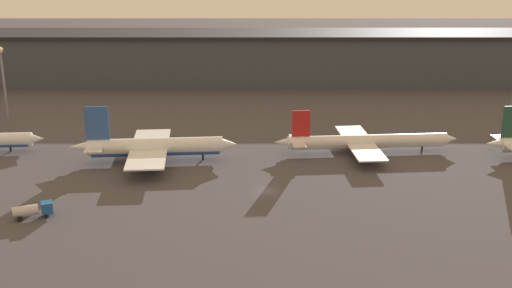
{
  "coord_description": "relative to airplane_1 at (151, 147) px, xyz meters",
  "views": [
    {
      "loc": [
        -2.48,
        -131.23,
        54.24
      ],
      "look_at": [
        -1.85,
        14.81,
        6.0
      ],
      "focal_mm": 45.0,
      "sensor_mm": 36.0,
      "label": 1
    }
  ],
  "objects": [
    {
      "name": "service_vehicle_4",
      "position": [
        -19.08,
        -33.54,
        -1.98
      ],
      "size": [
        7.94,
        4.72,
        3.0
      ],
      "rotation": [
        0.0,
        0.0,
        0.35
      ],
      "color": "#195199",
      "rests_on": "ground"
    },
    {
      "name": "ground",
      "position": [
        27.85,
        -19.38,
        -3.71
      ],
      "size": [
        600.0,
        600.0,
        0.0
      ],
      "primitive_type": "plane",
      "color": "#423F44"
    },
    {
      "name": "terminal_building",
      "position": [
        27.85,
        88.71,
        5.84
      ],
      "size": [
        258.56,
        24.09,
        19.0
      ],
      "color": "#3D424C",
      "rests_on": "ground"
    },
    {
      "name": "airplane_1",
      "position": [
        0.0,
        0.0,
        0.0
      ],
      "size": [
        41.54,
        31.66,
        14.38
      ],
      "rotation": [
        0.0,
        0.0,
        0.08
      ],
      "color": "white",
      "rests_on": "ground"
    },
    {
      "name": "lamp_post_1",
      "position": [
        103.28,
        38.27,
        9.91
      ],
      "size": [
        1.8,
        1.8,
        20.91
      ],
      "color": "slate",
      "rests_on": "ground"
    },
    {
      "name": "airplane_2",
      "position": [
        53.69,
        6.81,
        -0.79
      ],
      "size": [
        48.26,
        29.6,
        11.58
      ],
      "rotation": [
        0.0,
        0.0,
        0.08
      ],
      "color": "silver",
      "rests_on": "ground"
    },
    {
      "name": "lamp_post_0",
      "position": [
        -50.56,
        38.27,
        10.61
      ],
      "size": [
        1.8,
        1.8,
        22.15
      ],
      "color": "slate",
      "rests_on": "ground"
    }
  ]
}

